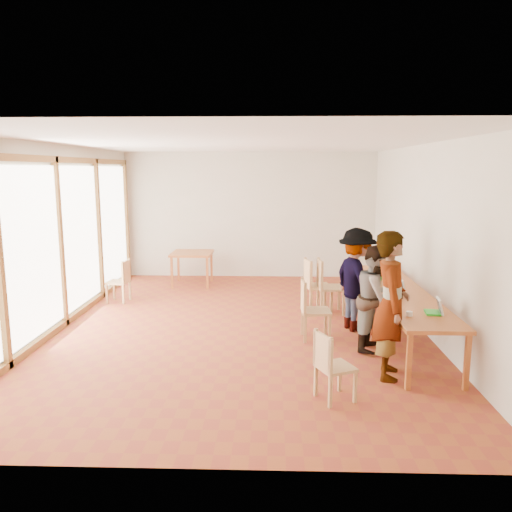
% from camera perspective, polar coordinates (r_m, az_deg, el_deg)
% --- Properties ---
extents(ground, '(8.00, 8.00, 0.00)m').
position_cam_1_polar(ground, '(8.40, -1.88, -8.10)').
color(ground, '#933723').
rests_on(ground, ground).
extents(wall_back, '(6.00, 0.10, 3.00)m').
position_cam_1_polar(wall_back, '(12.03, -0.68, 4.69)').
color(wall_back, beige).
rests_on(wall_back, ground).
extents(wall_front, '(6.00, 0.10, 3.00)m').
position_cam_1_polar(wall_front, '(4.16, -5.59, -5.48)').
color(wall_front, beige).
rests_on(wall_front, ground).
extents(wall_right, '(0.10, 8.00, 3.00)m').
position_cam_1_polar(wall_right, '(8.42, 18.91, 1.88)').
color(wall_right, beige).
rests_on(wall_right, ground).
extents(window_wall, '(0.10, 8.00, 3.00)m').
position_cam_1_polar(window_wall, '(8.77, -21.62, 2.02)').
color(window_wall, white).
rests_on(window_wall, ground).
extents(ceiling, '(6.00, 8.00, 0.04)m').
position_cam_1_polar(ceiling, '(8.00, -2.00, 12.93)').
color(ceiling, white).
rests_on(ceiling, wall_back).
extents(communal_table, '(0.80, 4.00, 0.75)m').
position_cam_1_polar(communal_table, '(8.06, 15.97, -4.07)').
color(communal_table, '#AE5D26').
rests_on(communal_table, ground).
extents(side_table, '(0.90, 0.90, 0.75)m').
position_cam_1_polar(side_table, '(11.33, -7.32, 0.04)').
color(side_table, '#AE5D26').
rests_on(side_table, ground).
extents(chair_near, '(0.50, 0.50, 0.43)m').
position_cam_1_polar(chair_near, '(5.77, 8.36, -11.59)').
color(chair_near, tan).
rests_on(chair_near, ground).
extents(chair_mid, '(0.46, 0.46, 0.49)m').
position_cam_1_polar(chair_mid, '(7.72, 6.15, -5.40)').
color(chair_mid, tan).
rests_on(chair_mid, ground).
extents(chair_far, '(0.53, 0.53, 0.51)m').
position_cam_1_polar(chair_far, '(9.25, 6.54, -2.68)').
color(chair_far, tan).
rests_on(chair_far, ground).
extents(chair_empty, '(0.50, 0.50, 0.53)m').
position_cam_1_polar(chair_empty, '(9.12, 7.93, -2.78)').
color(chair_empty, tan).
rests_on(chair_empty, ground).
extents(chair_spare, '(0.43, 0.43, 0.45)m').
position_cam_1_polar(chair_spare, '(10.15, -15.04, -2.27)').
color(chair_spare, tan).
rests_on(chair_spare, ground).
extents(person_near, '(0.55, 0.74, 1.86)m').
position_cam_1_polar(person_near, '(6.45, 15.16, -5.43)').
color(person_near, gray).
rests_on(person_near, ground).
extents(person_mid, '(0.82, 0.91, 1.54)m').
position_cam_1_polar(person_mid, '(7.41, 13.60, -4.67)').
color(person_mid, gray).
rests_on(person_mid, ground).
extents(person_far, '(0.95, 1.23, 1.67)m').
position_cam_1_polar(person_far, '(8.22, 11.42, -2.66)').
color(person_far, gray).
rests_on(person_far, ground).
extents(laptop_near, '(0.24, 0.27, 0.21)m').
position_cam_1_polar(laptop_near, '(6.89, 19.88, -5.75)').
color(laptop_near, green).
rests_on(laptop_near, communal_table).
extents(laptop_mid, '(0.22, 0.26, 0.21)m').
position_cam_1_polar(laptop_mid, '(7.86, 16.08, -3.65)').
color(laptop_mid, green).
rests_on(laptop_mid, communal_table).
extents(laptop_far, '(0.25, 0.26, 0.18)m').
position_cam_1_polar(laptop_far, '(9.03, 15.12, -1.92)').
color(laptop_far, green).
rests_on(laptop_far, communal_table).
extents(yellow_mug, '(0.13, 0.13, 0.10)m').
position_cam_1_polar(yellow_mug, '(9.87, 14.11, -0.88)').
color(yellow_mug, gold).
rests_on(yellow_mug, communal_table).
extents(green_bottle, '(0.07, 0.07, 0.28)m').
position_cam_1_polar(green_bottle, '(8.62, 14.01, -1.81)').
color(green_bottle, '#1F7825').
rests_on(green_bottle, communal_table).
extents(clear_glass, '(0.07, 0.07, 0.09)m').
position_cam_1_polar(clear_glass, '(8.88, 12.58, -2.04)').
color(clear_glass, silver).
rests_on(clear_glass, communal_table).
extents(condiment_cup, '(0.08, 0.08, 0.06)m').
position_cam_1_polar(condiment_cup, '(6.69, 17.12, -6.33)').
color(condiment_cup, white).
rests_on(condiment_cup, communal_table).
extents(pink_phone, '(0.05, 0.10, 0.01)m').
position_cam_1_polar(pink_phone, '(9.67, 15.09, -1.41)').
color(pink_phone, '#F8578E').
rests_on(pink_phone, communal_table).
extents(black_pouch, '(0.16, 0.26, 0.09)m').
position_cam_1_polar(black_pouch, '(7.59, 15.60, -4.21)').
color(black_pouch, black).
rests_on(black_pouch, communal_table).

